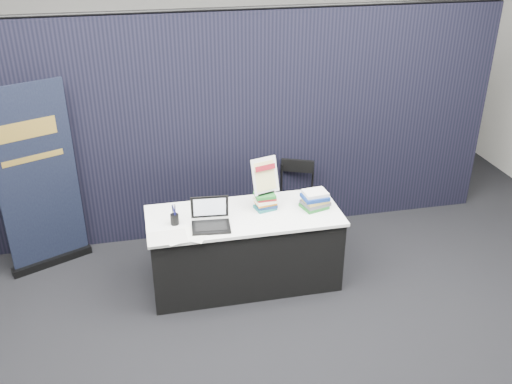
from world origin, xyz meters
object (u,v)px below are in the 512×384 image
object	(u,v)px
book_stack_short	(315,200)
display_table	(244,248)
pullup_banner	(40,190)
info_sign	(265,176)
book_stack_tall	(266,201)
stacking_chair	(300,196)
laptop	(210,220)

from	to	relation	value
book_stack_short	display_table	bearing A→B (deg)	178.96
display_table	pullup_banner	world-z (taller)	pullup_banner
info_sign	book_stack_tall	bearing A→B (deg)	-105.99
pullup_banner	stacking_chair	size ratio (longest dim) A/B	2.28
pullup_banner	stacking_chair	xyz separation A→B (m)	(2.65, 0.05, -0.38)
laptop	book_stack_short	distance (m)	1.03
display_table	info_sign	distance (m)	0.74
laptop	info_sign	bearing A→B (deg)	28.33
display_table	stacking_chair	xyz separation A→B (m)	(0.78, 0.78, 0.09)
display_table	stacking_chair	world-z (taller)	stacking_chair
laptop	book_stack_short	bearing A→B (deg)	12.07
display_table	book_stack_short	world-z (taller)	book_stack_short
info_sign	stacking_chair	xyz separation A→B (m)	(0.56, 0.68, -0.61)
laptop	book_stack_short	size ratio (longest dim) A/B	1.35
stacking_chair	laptop	bearing A→B (deg)	-117.47
book_stack_short	pullup_banner	world-z (taller)	pullup_banner
info_sign	display_table	bearing A→B (deg)	-171.57
book_stack_tall	pullup_banner	distance (m)	2.20
laptop	book_stack_tall	world-z (taller)	laptop
info_sign	stacking_chair	distance (m)	1.07
info_sign	pullup_banner	xyz separation A→B (m)	(-2.10, 0.63, -0.23)
display_table	stacking_chair	size ratio (longest dim) A/B	2.16
stacking_chair	book_stack_short	bearing A→B (deg)	-73.97
book_stack_tall	display_table	bearing A→B (deg)	-162.45
laptop	info_sign	size ratio (longest dim) A/B	1.02
laptop	pullup_banner	xyz separation A→B (m)	(-1.54, 0.87, 0.03)
display_table	info_sign	bearing A→B (deg)	24.42
laptop	stacking_chair	distance (m)	1.49
display_table	laptop	world-z (taller)	laptop
info_sign	pullup_banner	world-z (taller)	pullup_banner
book_stack_short	stacking_chair	xyz separation A→B (m)	(0.10, 0.79, -0.37)
info_sign	laptop	bearing A→B (deg)	-172.55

